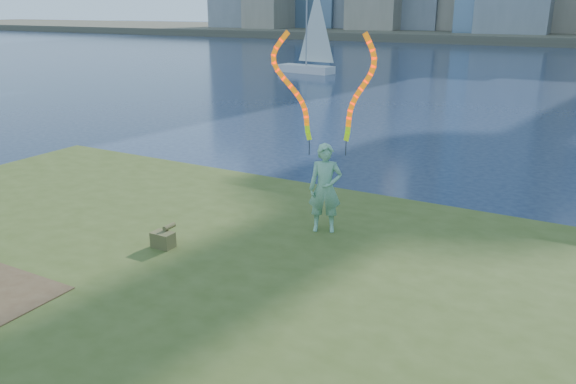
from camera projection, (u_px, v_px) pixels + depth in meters
The scene contains 6 objects.
ground at pixel (177, 296), 10.25m from camera, with size 320.00×320.00×0.00m, color #1A2842.
grassy_knoll at pixel (75, 343), 8.24m from camera, with size 20.00×18.00×0.80m.
far_shore at pixel (567, 36), 88.85m from camera, with size 320.00×40.00×1.20m, color #4B4637.
woman_with_ribbons at pixel (326, 162), 10.76m from camera, with size 1.94×0.87×4.13m.
canvas_bag at pixel (163, 239), 10.36m from camera, with size 0.41×0.46×0.39m.
sailboat at pixel (309, 57), 44.27m from camera, with size 4.93×2.08×7.40m.
Camera 1 is at (6.21, -6.99, 5.04)m, focal length 35.00 mm.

